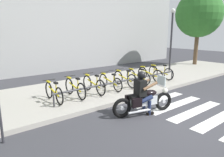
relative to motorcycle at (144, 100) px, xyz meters
name	(u,v)px	position (x,y,z in m)	size (l,w,h in m)	color
ground_plane	(178,119)	(0.50, -0.96, -0.46)	(48.00, 48.00, 0.00)	#38383D
sidewalk	(97,88)	(0.50, 3.37, -0.39)	(24.00, 4.40, 0.15)	#A8A399
crosswalk_stripe_1	(220,118)	(1.57, -1.76, -0.46)	(2.80, 0.40, 0.01)	white
crosswalk_stripe_2	(196,111)	(1.57, -0.96, -0.46)	(2.80, 0.40, 0.01)	white
crosswalk_stripe_3	(176,105)	(1.57, -0.16, -0.46)	(2.80, 0.40, 0.01)	white
crosswalk_stripe_4	(159,99)	(1.57, 0.64, -0.46)	(2.80, 0.40, 0.01)	white
motorcycle	(144,100)	(0.00, 0.00, 0.00)	(2.20, 0.87, 1.23)	black
rider	(142,90)	(-0.07, 0.02, 0.37)	(0.72, 0.64, 1.44)	black
bicycle_0	(54,92)	(-1.96, 2.61, 0.04)	(0.48, 1.59, 0.77)	black
bicycle_1	(75,88)	(-1.09, 2.61, 0.05)	(0.48, 1.65, 0.80)	black
bicycle_2	(94,84)	(-0.22, 2.61, 0.05)	(0.48, 1.67, 0.80)	black
bicycle_3	(110,82)	(0.66, 2.61, 0.03)	(0.48, 1.66, 0.74)	black
bicycle_4	(125,79)	(1.53, 2.61, 0.05)	(0.48, 1.63, 0.79)	black
bicycle_5	(138,76)	(2.40, 2.61, 0.04)	(0.48, 1.63, 0.76)	black
bicycle_6	(150,74)	(3.27, 2.61, 0.05)	(0.48, 1.70, 0.79)	black
bicycle_7	(161,72)	(4.15, 2.61, 0.04)	(0.48, 1.69, 0.77)	black
bike_rack	(126,81)	(1.09, 2.06, 0.12)	(6.71, 0.07, 0.49)	#333338
street_lamp	(172,34)	(6.55, 3.77, 2.01)	(0.28, 0.28, 4.05)	#2D2D33
tree_near_rack	(199,14)	(10.34, 4.17, 3.44)	(3.42, 3.42, 5.63)	brown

